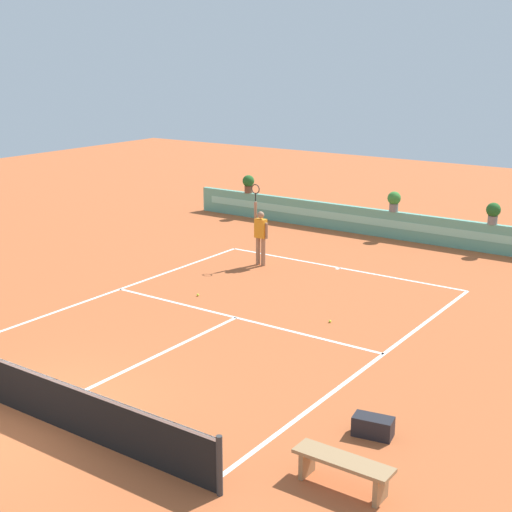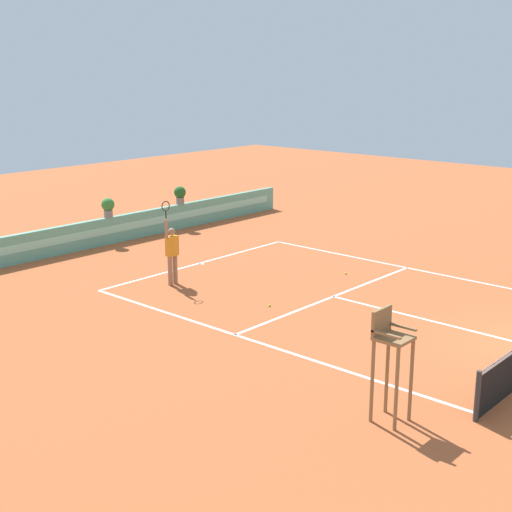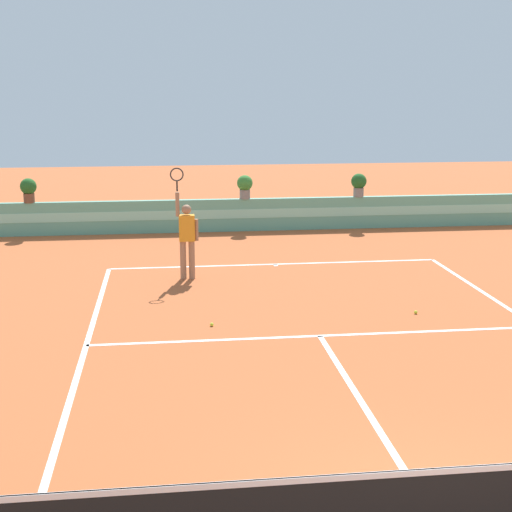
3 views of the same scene
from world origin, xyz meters
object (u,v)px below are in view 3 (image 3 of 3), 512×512
object	(u,v)px
potted_plant_far_left	(28,189)
tennis_player	(187,234)
tennis_ball_near_baseline	(416,312)
potted_plant_right	(359,183)
tennis_ball_mid_court	(212,325)
potted_plant_centre	(245,185)

from	to	relation	value
potted_plant_far_left	tennis_player	bearing A→B (deg)	-51.53
tennis_ball_near_baseline	potted_plant_right	size ratio (longest dim) A/B	0.09
potted_plant_far_left	tennis_ball_mid_court	bearing A→B (deg)	-62.35
tennis_ball_near_baseline	potted_plant_far_left	world-z (taller)	potted_plant_far_left
tennis_ball_near_baseline	potted_plant_right	distance (m)	9.11
potted_plant_right	potted_plant_far_left	size ratio (longest dim) A/B	1.00
tennis_ball_near_baseline	tennis_ball_mid_court	bearing A→B (deg)	-176.07
tennis_player	potted_plant_far_left	world-z (taller)	tennis_player
tennis_ball_near_baseline	potted_plant_centre	bearing A→B (deg)	105.14
tennis_player	potted_plant_right	world-z (taller)	tennis_player
tennis_ball_near_baseline	potted_plant_far_left	xyz separation A→B (m)	(-8.85, 8.93, 1.38)
tennis_player	potted_plant_far_left	bearing A→B (deg)	128.47
tennis_ball_mid_court	potted_plant_right	size ratio (longest dim) A/B	0.09
tennis_player	tennis_ball_near_baseline	world-z (taller)	tennis_player
tennis_player	potted_plant_far_left	xyz separation A→B (m)	(-4.48, 5.65, 0.36)
tennis_ball_mid_court	potted_plant_centre	xyz separation A→B (m)	(1.62, 9.20, 1.38)
tennis_player	tennis_ball_near_baseline	bearing A→B (deg)	-36.91
tennis_ball_mid_court	potted_plant_far_left	bearing A→B (deg)	117.65
potted_plant_right	potted_plant_centre	size ratio (longest dim) A/B	1.00
tennis_ball_near_baseline	potted_plant_far_left	bearing A→B (deg)	134.77
tennis_ball_mid_court	potted_plant_far_left	size ratio (longest dim) A/B	0.09
tennis_ball_near_baseline	tennis_ball_mid_court	xyz separation A→B (m)	(-4.03, -0.28, 0.00)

